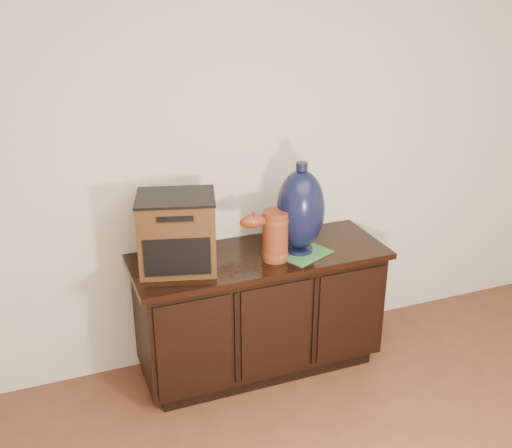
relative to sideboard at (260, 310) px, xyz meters
name	(u,v)px	position (x,y,z in m)	size (l,w,h in m)	color
sideboard	(260,310)	(0.00, 0.00, 0.00)	(1.46, 0.56, 0.75)	black
terracotta_vessel	(275,233)	(0.06, -0.09, 0.53)	(0.40, 0.16, 0.28)	maroon
tv_radio	(177,232)	(-0.47, 0.00, 0.57)	(0.48, 0.42, 0.41)	#442611
green_mat	(299,251)	(0.22, -0.06, 0.37)	(0.28, 0.28, 0.01)	#316D33
lamp_base	(301,210)	(0.22, -0.06, 0.63)	(0.36, 0.36, 0.52)	black
spray_can	(286,223)	(0.23, 0.16, 0.46)	(0.06, 0.06, 0.19)	#5C170F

